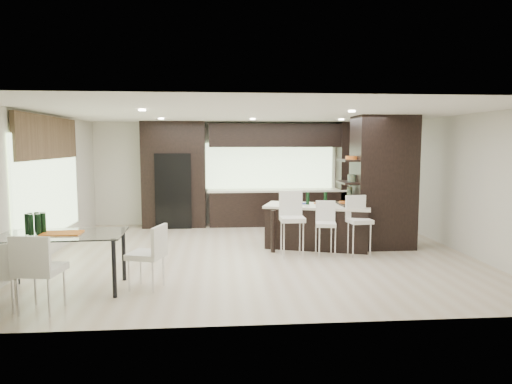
{
  "coord_description": "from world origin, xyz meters",
  "views": [
    {
      "loc": [
        -0.77,
        -8.67,
        2.13
      ],
      "look_at": [
        0.0,
        0.6,
        1.15
      ],
      "focal_mm": 32.0,
      "sensor_mm": 36.0,
      "label": 1
    }
  ],
  "objects": [
    {
      "name": "ceiling",
      "position": [
        0.0,
        0.0,
        2.7
      ],
      "size": [
        8.0,
        7.0,
        0.02
      ],
      "primitive_type": "cube",
      "color": "white",
      "rests_on": "ground"
    },
    {
      "name": "right_wall",
      "position": [
        4.0,
        0.0,
        1.35
      ],
      "size": [
        0.02,
        7.0,
        2.7
      ],
      "primitive_type": "cube",
      "color": "beige",
      "rests_on": "ground"
    },
    {
      "name": "stool_mid",
      "position": [
        1.26,
        -0.27,
        0.42
      ],
      "size": [
        0.43,
        0.43,
        0.84
      ],
      "primitive_type": "cube",
      "rotation": [
        0.0,
        0.0,
        -0.18
      ],
      "color": "silver",
      "rests_on": "ground"
    },
    {
      "name": "chair_near",
      "position": [
        -3.03,
        -2.81,
        0.47
      ],
      "size": [
        0.58,
        0.58,
        0.94
      ],
      "primitive_type": "cube",
      "rotation": [
        0.0,
        0.0,
        -0.14
      ],
      "color": "silver",
      "rests_on": "ground"
    },
    {
      "name": "chair_end",
      "position": [
        -1.84,
        -1.99,
        0.44
      ],
      "size": [
        0.59,
        0.59,
        0.88
      ],
      "primitive_type": "cube",
      "rotation": [
        0.0,
        0.0,
        1.28
      ],
      "color": "silver",
      "rests_on": "ground"
    },
    {
      "name": "floor_vase",
      "position": [
        1.91,
        0.43,
        0.63
      ],
      "size": [
        0.52,
        0.52,
        1.26
      ],
      "primitive_type": null,
      "rotation": [
        0.0,
        0.0,
        0.12
      ],
      "color": "#4C5A41",
      "rests_on": "ground"
    },
    {
      "name": "left_wall",
      "position": [
        -4.0,
        0.0,
        1.35
      ],
      "size": [
        0.02,
        7.0,
        2.7
      ],
      "primitive_type": "cube",
      "color": "beige",
      "rests_on": "ground"
    },
    {
      "name": "bench",
      "position": [
        1.25,
        0.46,
        0.27
      ],
      "size": [
        1.44,
        0.67,
        0.54
      ],
      "primitive_type": "cube",
      "rotation": [
        0.0,
        0.0,
        -0.09
      ],
      "color": "black",
      "rests_on": "ground"
    },
    {
      "name": "stool_right",
      "position": [
        1.91,
        -0.29,
        0.46
      ],
      "size": [
        0.46,
        0.46,
        0.93
      ],
      "primitive_type": "cube",
      "rotation": [
        0.0,
        0.0,
        0.14
      ],
      "color": "silver",
      "rests_on": "ground"
    },
    {
      "name": "back_cabinetry",
      "position": [
        0.5,
        3.17,
        1.35
      ],
      "size": [
        6.8,
        0.68,
        2.7
      ],
      "primitive_type": "cube",
      "color": "black",
      "rests_on": "ground"
    },
    {
      "name": "window_back",
      "position": [
        0.6,
        3.46,
        1.55
      ],
      "size": [
        3.4,
        0.04,
        1.2
      ],
      "primitive_type": "cube",
      "color": "#B2D199",
      "rests_on": "back_wall"
    },
    {
      "name": "refrigerator",
      "position": [
        -1.9,
        3.12,
        0.95
      ],
      "size": [
        0.9,
        0.68,
        1.9
      ],
      "primitive_type": "cube",
      "color": "black",
      "rests_on": "ground"
    },
    {
      "name": "partition_column",
      "position": [
        2.6,
        0.4,
        1.35
      ],
      "size": [
        1.2,
        0.8,
        2.7
      ],
      "primitive_type": "cube",
      "color": "black",
      "rests_on": "ground"
    },
    {
      "name": "ground",
      "position": [
        0.0,
        0.0,
        0.0
      ],
      "size": [
        8.0,
        8.0,
        0.0
      ],
      "primitive_type": "plane",
      "color": "#C0AD93",
      "rests_on": "ground"
    },
    {
      "name": "kitchen_island",
      "position": [
        1.26,
        0.47,
        0.44
      ],
      "size": [
        2.29,
        1.53,
        0.88
      ],
      "primitive_type": "cube",
      "rotation": [
        0.0,
        0.0,
        -0.32
      ],
      "color": "black",
      "rests_on": "ground"
    },
    {
      "name": "window_left",
      "position": [
        -3.96,
        0.2,
        1.35
      ],
      "size": [
        0.04,
        3.2,
        1.9
      ],
      "primitive_type": "cube",
      "color": "#B2D199",
      "rests_on": "left_wall"
    },
    {
      "name": "stone_accent",
      "position": [
        -3.93,
        0.2,
        2.25
      ],
      "size": [
        0.08,
        3.0,
        0.8
      ],
      "primitive_type": "cube",
      "color": "brown",
      "rests_on": "left_wall"
    },
    {
      "name": "ceiling_spots",
      "position": [
        0.0,
        0.25,
        2.68
      ],
      "size": [
        4.0,
        3.0,
        0.02
      ],
      "primitive_type": "cube",
      "color": "white",
      "rests_on": "ceiling"
    },
    {
      "name": "stool_left",
      "position": [
        0.61,
        -0.31,
        0.5
      ],
      "size": [
        0.44,
        0.44,
        1.0
      ],
      "primitive_type": "cube",
      "rotation": [
        0.0,
        0.0,
        -0.0
      ],
      "color": "silver",
      "rests_on": "ground"
    },
    {
      "name": "dining_table",
      "position": [
        -3.03,
        -1.99,
        0.42
      ],
      "size": [
        1.79,
        1.06,
        0.84
      ],
      "primitive_type": "cube",
      "rotation": [
        0.0,
        0.0,
        0.04
      ],
      "color": "white",
      "rests_on": "ground"
    },
    {
      "name": "back_wall",
      "position": [
        0.0,
        3.5,
        1.35
      ],
      "size": [
        8.0,
        0.02,
        2.7
      ],
      "primitive_type": "cube",
      "color": "beige",
      "rests_on": "ground"
    }
  ]
}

